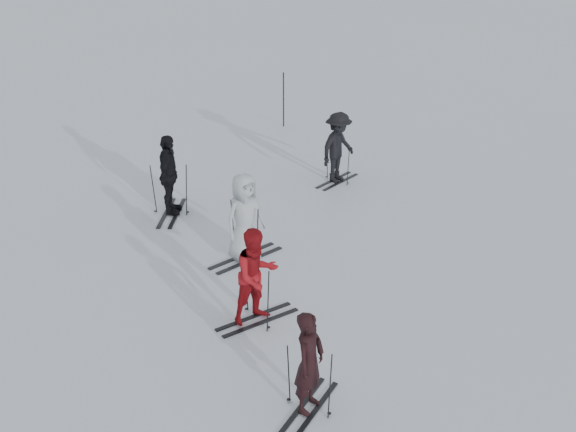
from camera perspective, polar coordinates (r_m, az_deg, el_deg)
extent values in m
plane|color=silver|center=(14.56, -1.38, -5.13)|extent=(120.00, 120.00, 0.00)
imported|color=black|center=(10.86, 1.70, -11.60)|extent=(0.47, 0.65, 1.67)
imported|color=maroon|center=(12.87, -2.52, -4.84)|extent=(1.07, 1.12, 1.81)
imported|color=#ACB2B6|center=(14.97, -3.45, -0.18)|extent=(0.96, 1.10, 1.90)
imported|color=black|center=(17.27, -9.39, 3.13)|extent=(0.78, 1.23, 1.95)
imported|color=black|center=(19.02, 3.98, 5.37)|extent=(1.06, 1.37, 1.88)
cylinder|color=black|center=(23.55, -0.36, 9.17)|extent=(0.05, 0.05, 1.78)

